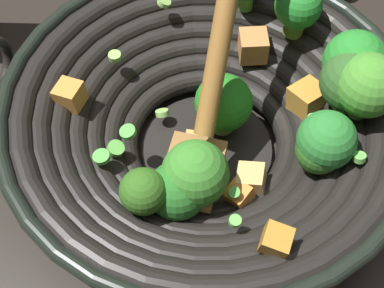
# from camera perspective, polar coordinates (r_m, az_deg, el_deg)

# --- Properties ---
(ground_plane) EXTENTS (4.00, 4.00, 0.00)m
(ground_plane) POSITION_cam_1_polar(r_m,az_deg,el_deg) (0.57, 1.46, -0.88)
(ground_plane) COLOR #28231E
(wok) EXTENTS (0.41, 0.38, 0.25)m
(wok) POSITION_cam_1_polar(r_m,az_deg,el_deg) (0.52, 2.30, 2.61)
(wok) COLOR black
(wok) RESTS_ON ground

